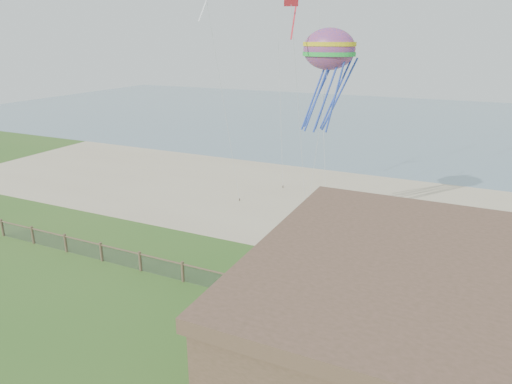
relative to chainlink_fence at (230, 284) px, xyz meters
The scene contains 8 objects.
ground 6.03m from the chainlink_fence, 90.00° to the right, with size 160.00×160.00×0.00m, color #325E20.
sand_beach 16.01m from the chainlink_fence, 90.00° to the left, with size 72.00×20.00×0.02m, color tan.
ocean 60.00m from the chainlink_fence, 90.00° to the left, with size 160.00×68.00×0.02m, color slate.
chainlink_fence is the anchor object (origin of this frame).
motel_deck 13.04m from the chainlink_fence, ahead, with size 15.00×2.00×0.50m, color brown.
picnic_table 4.94m from the chainlink_fence, 52.35° to the right, with size 1.74×1.32×0.74m, color brown, non-canonical shape.
octopus_kite 14.74m from the chainlink_fence, 80.30° to the left, with size 3.47×2.45×7.15m, color #FF5928, non-canonical shape.
kite_red 16.60m from the chainlink_fence, 90.49° to the left, with size 1.05×0.70×2.39m, color red, non-canonical shape.
Camera 1 is at (10.52, -13.08, 13.13)m, focal length 32.00 mm.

